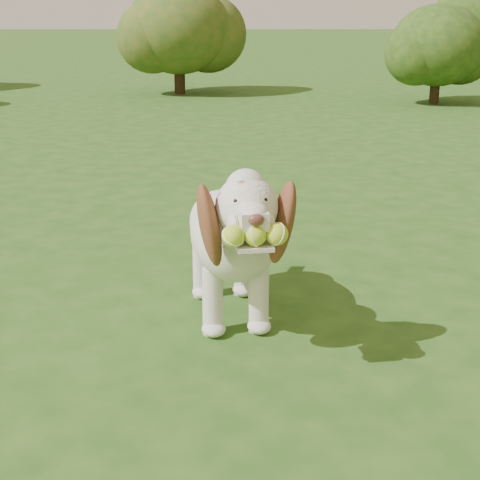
{
  "coord_description": "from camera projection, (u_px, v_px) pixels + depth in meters",
  "views": [
    {
      "loc": [
        0.1,
        -2.86,
        1.25
      ],
      "look_at": [
        0.13,
        -0.27,
        0.42
      ],
      "focal_mm": 55.0,
      "sensor_mm": 36.0,
      "label": 1
    }
  ],
  "objects": [
    {
      "name": "ground",
      "position": [
        209.0,
        315.0,
        3.11
      ],
      "size": [
        80.0,
        80.0,
        0.0
      ],
      "primitive_type": "plane",
      "color": "#1F4814",
      "rests_on": "ground"
    },
    {
      "name": "dog",
      "position": [
        231.0,
        233.0,
        2.94
      ],
      "size": [
        0.46,
        1.1,
        0.72
      ],
      "rotation": [
        0.0,
        0.0,
        0.14
      ],
      "color": "silver",
      "rests_on": "ground"
    },
    {
      "name": "shrub_c",
      "position": [
        438.0,
        45.0,
        9.59
      ],
      "size": [
        1.24,
        1.24,
        1.28
      ],
      "color": "#382314",
      "rests_on": "ground"
    },
    {
      "name": "shrub_b",
      "position": [
        178.0,
        29.0,
        10.63
      ],
      "size": [
        1.53,
        1.53,
        1.59
      ],
      "color": "#382314",
      "rests_on": "ground"
    }
  ]
}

